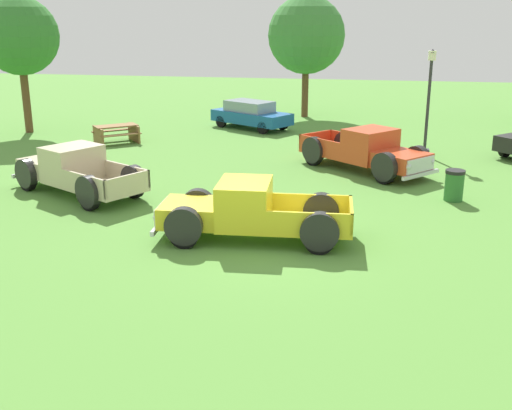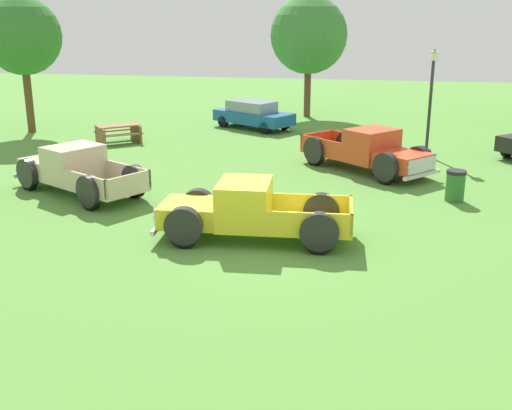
{
  "view_description": "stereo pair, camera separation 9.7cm",
  "coord_description": "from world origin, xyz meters",
  "px_view_note": "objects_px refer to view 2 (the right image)",
  "views": [
    {
      "loc": [
        2.39,
        -14.46,
        5.49
      ],
      "look_at": [
        -0.26,
        0.15,
        0.9
      ],
      "focal_mm": 43.92,
      "sensor_mm": 36.0,
      "label": 1
    },
    {
      "loc": [
        2.49,
        -14.45,
        5.49
      ],
      "look_at": [
        -0.26,
        0.15,
        0.9
      ],
      "focal_mm": 43.92,
      "sensor_mm": 36.0,
      "label": 2
    }
  ],
  "objects_px": {
    "pickup_truck_behind_left": "(372,152)",
    "oak_tree_center": "(309,35)",
    "pickup_truck_foreground": "(242,212)",
    "pickup_truck_behind_right": "(74,170)",
    "picnic_table": "(118,132)",
    "trash_can": "(455,186)",
    "oak_tree_west": "(22,36)",
    "lamp_post_near": "(430,101)",
    "sedan_distant_b": "(253,114)"
  },
  "relations": [
    {
      "from": "pickup_truck_behind_right",
      "to": "trash_can",
      "type": "height_order",
      "value": "pickup_truck_behind_right"
    },
    {
      "from": "pickup_truck_foreground",
      "to": "pickup_truck_behind_left",
      "type": "xyz_separation_m",
      "value": [
        3.14,
        7.55,
        0.03
      ]
    },
    {
      "from": "pickup_truck_behind_right",
      "to": "picnic_table",
      "type": "distance_m",
      "value": 7.88
    },
    {
      "from": "sedan_distant_b",
      "to": "trash_can",
      "type": "distance_m",
      "value": 13.83
    },
    {
      "from": "sedan_distant_b",
      "to": "trash_can",
      "type": "relative_size",
      "value": 4.52
    },
    {
      "from": "pickup_truck_foreground",
      "to": "sedan_distant_b",
      "type": "relative_size",
      "value": 1.16
    },
    {
      "from": "picnic_table",
      "to": "trash_can",
      "type": "bearing_deg",
      "value": -25.67
    },
    {
      "from": "oak_tree_west",
      "to": "lamp_post_near",
      "type": "bearing_deg",
      "value": -5.75
    },
    {
      "from": "trash_can",
      "to": "oak_tree_west",
      "type": "relative_size",
      "value": 0.15
    },
    {
      "from": "pickup_truck_foreground",
      "to": "pickup_truck_behind_right",
      "type": "height_order",
      "value": "pickup_truck_behind_right"
    },
    {
      "from": "pickup_truck_foreground",
      "to": "trash_can",
      "type": "bearing_deg",
      "value": 38.1
    },
    {
      "from": "pickup_truck_behind_right",
      "to": "trash_can",
      "type": "relative_size",
      "value": 5.4
    },
    {
      "from": "oak_tree_west",
      "to": "oak_tree_center",
      "type": "relative_size",
      "value": 0.98
    },
    {
      "from": "pickup_truck_behind_left",
      "to": "oak_tree_west",
      "type": "xyz_separation_m",
      "value": [
        -16.06,
        5.03,
        3.69
      ]
    },
    {
      "from": "oak_tree_west",
      "to": "oak_tree_center",
      "type": "distance_m",
      "value": 14.28
    },
    {
      "from": "trash_can",
      "to": "pickup_truck_behind_right",
      "type": "bearing_deg",
      "value": -174.15
    },
    {
      "from": "pickup_truck_behind_right",
      "to": "oak_tree_west",
      "type": "bearing_deg",
      "value": 126.03
    },
    {
      "from": "picnic_table",
      "to": "oak_tree_center",
      "type": "height_order",
      "value": "oak_tree_center"
    },
    {
      "from": "pickup_truck_behind_left",
      "to": "oak_tree_center",
      "type": "distance_m",
      "value": 13.09
    },
    {
      "from": "oak_tree_center",
      "to": "picnic_table",
      "type": "bearing_deg",
      "value": -130.15
    },
    {
      "from": "picnic_table",
      "to": "oak_tree_west",
      "type": "bearing_deg",
      "value": 161.88
    },
    {
      "from": "sedan_distant_b",
      "to": "pickup_truck_foreground",
      "type": "bearing_deg",
      "value": -80.08
    },
    {
      "from": "pickup_truck_behind_left",
      "to": "trash_can",
      "type": "relative_size",
      "value": 5.28
    },
    {
      "from": "oak_tree_center",
      "to": "oak_tree_west",
      "type": "bearing_deg",
      "value": -150.51
    },
    {
      "from": "lamp_post_near",
      "to": "oak_tree_center",
      "type": "bearing_deg",
      "value": 122.96
    },
    {
      "from": "pickup_truck_behind_right",
      "to": "oak_tree_center",
      "type": "height_order",
      "value": "oak_tree_center"
    },
    {
      "from": "picnic_table",
      "to": "pickup_truck_behind_left",
      "type": "bearing_deg",
      "value": -17.03
    },
    {
      "from": "pickup_truck_foreground",
      "to": "trash_can",
      "type": "xyz_separation_m",
      "value": [
        5.65,
        4.43,
        -0.23
      ]
    },
    {
      "from": "lamp_post_near",
      "to": "oak_tree_west",
      "type": "xyz_separation_m",
      "value": [
        -18.18,
        1.83,
        2.25
      ]
    },
    {
      "from": "pickup_truck_behind_left",
      "to": "oak_tree_center",
      "type": "xyz_separation_m",
      "value": [
        -3.63,
        12.06,
        3.57
      ]
    },
    {
      "from": "picnic_table",
      "to": "oak_tree_center",
      "type": "bearing_deg",
      "value": 49.85
    },
    {
      "from": "picnic_table",
      "to": "oak_tree_center",
      "type": "xyz_separation_m",
      "value": [
        7.34,
        8.7,
        3.82
      ]
    },
    {
      "from": "lamp_post_near",
      "to": "picnic_table",
      "type": "relative_size",
      "value": 1.78
    },
    {
      "from": "picnic_table",
      "to": "oak_tree_center",
      "type": "distance_m",
      "value": 12.0
    },
    {
      "from": "pickup_truck_behind_left",
      "to": "oak_tree_west",
      "type": "bearing_deg",
      "value": 162.62
    },
    {
      "from": "pickup_truck_behind_left",
      "to": "sedan_distant_b",
      "type": "xyz_separation_m",
      "value": [
        -5.84,
        7.9,
        -0.04
      ]
    },
    {
      "from": "lamp_post_near",
      "to": "oak_tree_center",
      "type": "distance_m",
      "value": 10.78
    },
    {
      "from": "pickup_truck_behind_left",
      "to": "lamp_post_near",
      "type": "distance_m",
      "value": 4.09
    },
    {
      "from": "pickup_truck_behind_right",
      "to": "lamp_post_near",
      "type": "height_order",
      "value": "lamp_post_near"
    },
    {
      "from": "picnic_table",
      "to": "pickup_truck_foreground",
      "type": "bearing_deg",
      "value": -54.33
    },
    {
      "from": "trash_can",
      "to": "oak_tree_west",
      "type": "bearing_deg",
      "value": 156.32
    },
    {
      "from": "trash_can",
      "to": "oak_tree_center",
      "type": "relative_size",
      "value": 0.15
    },
    {
      "from": "pickup_truck_behind_left",
      "to": "trash_can",
      "type": "height_order",
      "value": "pickup_truck_behind_left"
    },
    {
      "from": "lamp_post_near",
      "to": "picnic_table",
      "type": "height_order",
      "value": "lamp_post_near"
    },
    {
      "from": "pickup_truck_behind_right",
      "to": "oak_tree_center",
      "type": "distance_m",
      "value": 17.69
    },
    {
      "from": "pickup_truck_behind_right",
      "to": "oak_tree_center",
      "type": "bearing_deg",
      "value": 71.04
    },
    {
      "from": "picnic_table",
      "to": "pickup_truck_behind_right",
      "type": "bearing_deg",
      "value": -77.47
    },
    {
      "from": "pickup_truck_behind_left",
      "to": "picnic_table",
      "type": "relative_size",
      "value": 2.15
    },
    {
      "from": "picnic_table",
      "to": "oak_tree_west",
      "type": "relative_size",
      "value": 0.37
    },
    {
      "from": "pickup_truck_foreground",
      "to": "oak_tree_west",
      "type": "distance_m",
      "value": 18.41
    }
  ]
}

